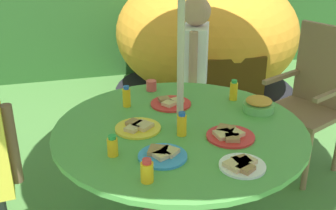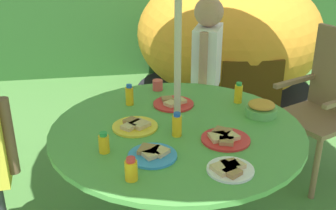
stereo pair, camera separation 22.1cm
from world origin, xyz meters
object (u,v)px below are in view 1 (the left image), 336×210
snack_bowl (259,105)px  juice_bottle_center_back (182,125)px  dome_tent (206,33)px  juice_bottle_mid_left (147,171)px  wooden_chair (313,94)px  plate_center_front (230,135)px  plate_front_edge (242,165)px  garden_table (179,153)px  plate_near_left (138,127)px  plate_mid_right (171,103)px  juice_bottle_far_left (127,97)px  plate_far_right (163,155)px  juice_bottle_back_edge (234,91)px  cup_near (151,86)px  juice_bottle_near_right (113,146)px  child_in_white_shirt (195,57)px

snack_bowl → juice_bottle_center_back: (-0.52, -0.17, 0.02)m
dome_tent → juice_bottle_mid_left: size_ratio=19.94×
wooden_chair → plate_center_front: size_ratio=4.33×
plate_front_edge → plate_center_front: bearing=78.2°
garden_table → plate_near_left: (-0.22, 0.03, 0.17)m
snack_bowl → juice_bottle_mid_left: size_ratio=1.67×
snack_bowl → dome_tent: bearing=78.0°
garden_table → plate_center_front: size_ratio=5.49×
plate_mid_right → plate_front_edge: same height
wooden_chair → plate_near_left: wooden_chair is taller
plate_center_front → juice_bottle_far_left: 0.69m
plate_center_front → juice_bottle_mid_left: juice_bottle_mid_left is taller
plate_center_front → juice_bottle_center_back: juice_bottle_center_back is taller
snack_bowl → plate_far_right: (-0.67, -0.36, -0.03)m
plate_center_front → juice_bottle_center_back: 0.25m
plate_near_left → juice_bottle_back_edge: 0.70m
snack_bowl → wooden_chair: bearing=32.8°
garden_table → plate_center_front: plate_center_front is taller
plate_center_front → garden_table: bearing=139.3°
juice_bottle_back_edge → cup_near: juice_bottle_back_edge is taller
plate_mid_right → dome_tent: bearing=64.2°
dome_tent → plate_far_right: dome_tent is taller
wooden_chair → juice_bottle_mid_left: size_ratio=10.03×
wooden_chair → plate_far_right: wooden_chair is taller
dome_tent → plate_center_front: (-0.74, -2.38, 0.08)m
dome_tent → plate_mid_right: 2.11m
snack_bowl → juice_bottle_near_right: 0.93m
plate_mid_right → juice_bottle_far_left: 0.27m
juice_bottle_far_left → juice_bottle_near_right: bearing=-106.4°
plate_far_right → juice_bottle_mid_left: juice_bottle_mid_left is taller
plate_front_edge → juice_bottle_far_left: size_ratio=1.64×
garden_table → snack_bowl: size_ratio=7.61×
garden_table → child_in_white_shirt: child_in_white_shirt is taller
juice_bottle_near_right → wooden_chair: bearing=24.5°
plate_far_right → juice_bottle_near_right: juice_bottle_near_right is taller
plate_front_edge → juice_bottle_far_left: 0.89m
plate_mid_right → juice_bottle_near_right: size_ratio=2.33×
garden_table → plate_near_left: 0.28m
plate_center_front → plate_front_edge: 0.28m
garden_table → juice_bottle_mid_left: 0.57m
dome_tent → juice_bottle_center_back: (-0.97, -2.29, 0.13)m
snack_bowl → juice_bottle_far_left: juice_bottle_far_left is taller
plate_mid_right → plate_near_left: bearing=-133.3°
plate_near_left → juice_bottle_center_back: juice_bottle_center_back is taller
juice_bottle_center_back → cup_near: juice_bottle_center_back is taller
cup_near → garden_table: bearing=-87.0°
wooden_chair → plate_near_left: 1.46m
snack_bowl → plate_center_front: 0.39m
plate_far_right → plate_center_front: 0.39m
cup_near → juice_bottle_center_back: bearing=-89.0°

